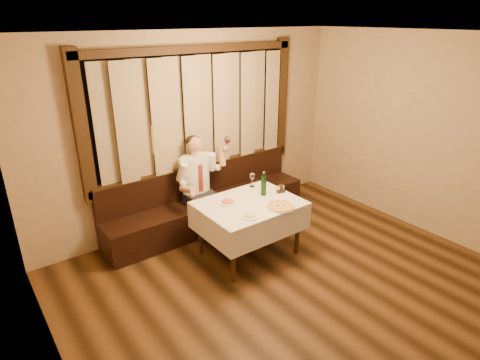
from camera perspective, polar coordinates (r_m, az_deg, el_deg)
room at (r=4.32m, az=7.34°, el=2.36°), size 5.01×6.01×2.81m
banquette at (r=6.07m, az=-4.64°, el=-3.65°), size 3.20×0.61×0.94m
dining_table at (r=5.16m, az=1.32°, el=-4.27°), size 1.27×0.97×0.76m
pizza at (r=5.00m, az=5.76°, el=-3.75°), size 0.35×0.35×0.04m
pasta_red at (r=5.08m, az=-1.76°, el=-2.94°), size 0.25×0.25×0.09m
pasta_cream at (r=4.76m, az=1.32°, el=-4.83°), size 0.24×0.24×0.08m
green_bottle at (r=5.27m, az=3.39°, el=-0.74°), size 0.07×0.07×0.33m
table_wine_glass at (r=5.52m, az=1.76°, el=0.48°), size 0.08×0.08×0.21m
cruet_caddy at (r=5.41m, az=5.82°, el=-1.37°), size 0.12×0.08×0.12m
seated_man at (r=5.70m, az=-5.85°, el=0.26°), size 0.79×0.59×1.43m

